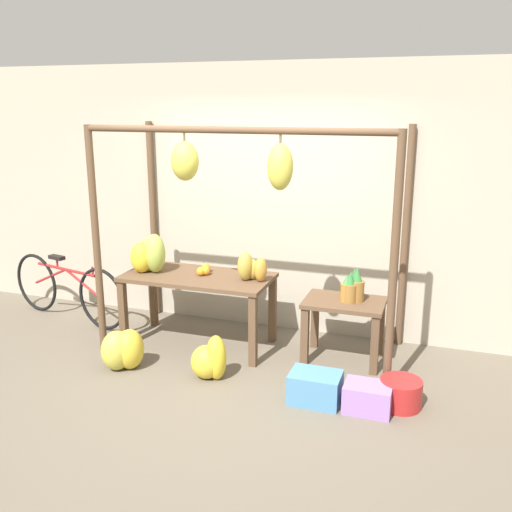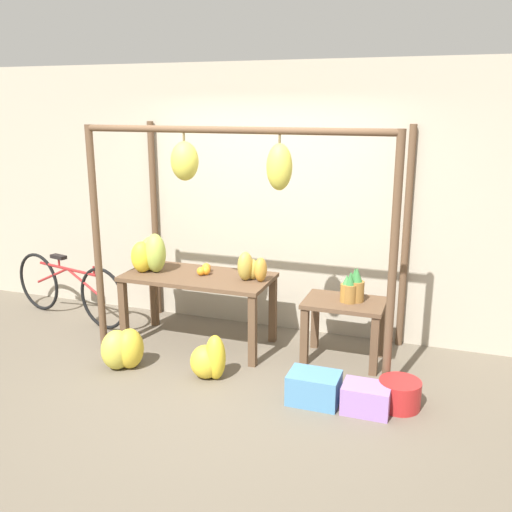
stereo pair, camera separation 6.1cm
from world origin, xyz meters
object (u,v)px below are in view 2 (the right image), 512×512
at_px(banana_pile_ground_right, 210,360).
at_px(blue_bucket, 399,394).
at_px(banana_pile_ground_left, 124,349).
at_px(fruit_crate_purple, 366,398).
at_px(papaya_pile, 251,268).
at_px(orange_pile, 205,270).
at_px(fruit_crate_white, 314,388).
at_px(pineapple_cluster, 352,288).
at_px(parked_bicycle, 69,288).
at_px(banana_pile_on_table, 150,254).

relative_size(banana_pile_ground_right, blue_bucket, 1.22).
xyz_separation_m(banana_pile_ground_left, blue_bucket, (2.49, 0.12, -0.07)).
height_order(blue_bucket, fruit_crate_purple, blue_bucket).
distance_m(banana_pile_ground_left, papaya_pile, 1.41).
relative_size(orange_pile, fruit_crate_purple, 0.58).
bearing_deg(fruit_crate_white, banana_pile_ground_left, 178.93).
distance_m(pineapple_cluster, papaya_pile, 0.97).
xyz_separation_m(pineapple_cluster, blue_bucket, (0.54, -0.75, -0.61)).
distance_m(blue_bucket, parked_bicycle, 3.84).
height_order(banana_pile_ground_left, papaya_pile, papaya_pile).
distance_m(orange_pile, fruit_crate_white, 1.71).
height_order(banana_pile_on_table, pineapple_cluster, banana_pile_on_table).
xyz_separation_m(banana_pile_on_table, parked_bicycle, (-1.18, 0.20, -0.55)).
bearing_deg(papaya_pile, pineapple_cluster, 7.16).
relative_size(banana_pile_ground_right, papaya_pile, 1.29).
bearing_deg(banana_pile_ground_left, banana_pile_ground_right, 4.62).
bearing_deg(banana_pile_ground_right, pineapple_cluster, 35.82).
bearing_deg(parked_bicycle, papaya_pile, -3.71).
xyz_separation_m(orange_pile, fruit_crate_white, (1.35, -0.84, -0.65)).
height_order(banana_pile_on_table, papaya_pile, banana_pile_on_table).
xyz_separation_m(banana_pile_on_table, fruit_crate_white, (1.90, -0.73, -0.79)).
xyz_separation_m(banana_pile_ground_left, banana_pile_ground_right, (0.84, 0.07, -0.01)).
bearing_deg(pineapple_cluster, orange_pile, -177.50).
bearing_deg(fruit_crate_purple, papaya_pile, 147.88).
xyz_separation_m(blue_bucket, parked_bicycle, (-3.75, 0.78, 0.25)).
bearing_deg(blue_bucket, fruit_crate_white, -167.48).
xyz_separation_m(fruit_crate_white, parked_bicycle, (-3.08, 0.93, 0.24)).
bearing_deg(banana_pile_on_table, fruit_crate_white, -21.00).
relative_size(orange_pile, blue_bucket, 0.64).
height_order(banana_pile_on_table, blue_bucket, banana_pile_on_table).
relative_size(pineapple_cluster, fruit_crate_white, 0.78).
bearing_deg(banana_pile_ground_left, pineapple_cluster, 24.02).
height_order(fruit_crate_white, fruit_crate_purple, fruit_crate_white).
xyz_separation_m(banana_pile_ground_right, fruit_crate_purple, (1.41, -0.11, -0.06)).
relative_size(parked_bicycle, papaya_pile, 5.42).
height_order(banana_pile_ground_right, parked_bicycle, parked_bicycle).
relative_size(pineapple_cluster, fruit_crate_purple, 0.87).
bearing_deg(orange_pile, banana_pile_on_table, -168.72).
relative_size(banana_pile_ground_right, fruit_crate_white, 1.00).
height_order(banana_pile_on_table, fruit_crate_purple, banana_pile_on_table).
bearing_deg(papaya_pile, fruit_crate_white, -43.32).
relative_size(banana_pile_on_table, parked_bicycle, 0.24).
relative_size(banana_pile_on_table, orange_pile, 1.95).
distance_m(banana_pile_on_table, orange_pile, 0.58).
height_order(banana_pile_ground_left, fruit_crate_purple, banana_pile_ground_left).
distance_m(pineapple_cluster, blue_bucket, 1.11).
distance_m(banana_pile_ground_right, blue_bucket, 1.65).
relative_size(orange_pile, parked_bicycle, 0.12).
bearing_deg(blue_bucket, parked_bicycle, 168.29).
bearing_deg(orange_pile, fruit_crate_purple, -25.47).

